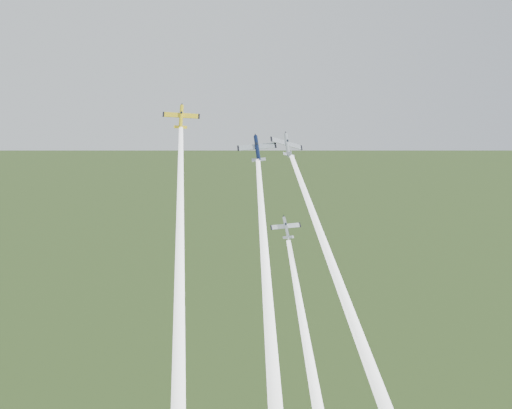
# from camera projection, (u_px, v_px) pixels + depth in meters

# --- Properties ---
(plane_yellow) EXTENTS (9.23, 7.46, 7.29)m
(plane_yellow) POSITION_uv_depth(u_px,v_px,m) (181.00, 117.00, 142.30)
(plane_yellow) COLOR yellow
(smoke_trail_yellow) EXTENTS (8.35, 50.23, 51.82)m
(smoke_trail_yellow) POSITION_uv_depth(u_px,v_px,m) (180.00, 270.00, 122.10)
(smoke_trail_yellow) COLOR white
(plane_navy) EXTENTS (8.97, 7.91, 7.74)m
(plane_navy) POSITION_uv_depth(u_px,v_px,m) (257.00, 148.00, 140.55)
(plane_navy) COLOR #0D1839
(smoke_trail_navy) EXTENTS (7.38, 41.87, 43.12)m
(smoke_trail_navy) POSITION_uv_depth(u_px,v_px,m) (266.00, 280.00, 123.57)
(smoke_trail_navy) COLOR white
(plane_silver_right) EXTENTS (8.49, 8.28, 8.72)m
(plane_silver_right) POSITION_uv_depth(u_px,v_px,m) (287.00, 145.00, 141.87)
(plane_silver_right) COLOR silver
(smoke_trail_silver_right) EXTENTS (12.52, 46.56, 48.50)m
(smoke_trail_silver_right) POSITION_uv_depth(u_px,v_px,m) (341.00, 289.00, 124.75)
(smoke_trail_silver_right) COLOR white
(plane_silver_low) EXTENTS (6.88, 5.36, 5.79)m
(plane_silver_low) POSITION_uv_depth(u_px,v_px,m) (286.00, 228.00, 136.79)
(plane_silver_low) COLOR silver
(smoke_trail_silver_low) EXTENTS (3.02, 39.34, 40.53)m
(smoke_trail_silver_low) POSITION_uv_depth(u_px,v_px,m) (310.00, 365.00, 121.05)
(smoke_trail_silver_low) COLOR white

